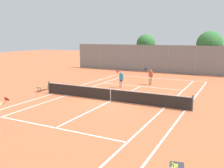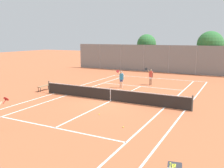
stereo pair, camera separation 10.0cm
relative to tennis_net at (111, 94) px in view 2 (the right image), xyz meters
The scene contains 11 objects.
ground_plane 0.51m from the tennis_net, ahead, with size 120.00×120.00×0.00m, color #B25B38.
court_line_markings 0.51m from the tennis_net, ahead, with size 11.10×23.90×0.01m.
tennis_net is the anchor object (origin of this frame).
player_far_left 5.05m from the tennis_net, 105.80° to the left, with size 0.51×0.85×1.77m.
player_far_right 7.57m from the tennis_net, 85.16° to the left, with size 0.80×0.71×1.77m.
loose_tennis_ball_2 5.72m from the tennis_net, 55.76° to the right, with size 0.07×0.07×0.07m, color #D1DB33.
loose_tennis_ball_3 3.52m from the tennis_net, 74.17° to the right, with size 0.07×0.07×0.07m, color #D1DB33.
courtside_bench 7.04m from the tennis_net, behind, with size 0.36×1.50×0.47m.
back_fence 16.93m from the tennis_net, 90.00° to the left, with size 28.28×0.08×3.75m.
tree_behind_left 19.73m from the tennis_net, 101.55° to the left, with size 2.77×2.77×5.20m.
tree_behind_right 19.58m from the tennis_net, 75.59° to the left, with size 3.37×3.37×5.55m.
Camera 2 is at (8.42, -16.20, 4.72)m, focal length 40.00 mm.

